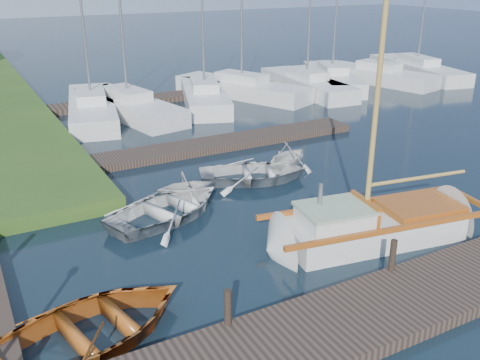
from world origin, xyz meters
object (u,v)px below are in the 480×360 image
marina_boat_2 (204,95)px  marina_boat_3 (242,87)px  tender_a (168,205)px  tender_b (186,183)px  mooring_post_2 (393,255)px  mooring_post_1 (228,307)px  marina_boat_5 (332,77)px  tender_c (254,170)px  tender_d (288,154)px  marina_boat_1 (128,104)px  marina_boat_4 (307,83)px  sailboat (376,227)px  marina_boat_0 (92,107)px  marina_boat_6 (378,74)px  dinghy (89,325)px  marina_boat_7 (417,68)px

marina_boat_2 → marina_boat_3: 3.01m
tender_a → tender_b: size_ratio=2.07×
mooring_post_2 → tender_b: (-2.39, 7.11, -0.19)m
mooring_post_2 → tender_a: mooring_post_2 is taller
mooring_post_1 → marina_boat_5: bearing=47.8°
mooring_post_1 → marina_boat_3: 22.59m
tender_c → tender_d: 1.86m
marina_boat_1 → marina_boat_4: 11.53m
sailboat → marina_boat_0: 17.65m
mooring_post_2 → sailboat: 2.23m
mooring_post_1 → tender_b: mooring_post_1 is taller
marina_boat_5 → marina_boat_6: size_ratio=0.95×
tender_c → marina_boat_6: bearing=-34.0°
sailboat → dinghy: 8.30m
tender_c → marina_boat_5: 17.97m
marina_boat_3 → tender_a: bearing=119.8°
marina_boat_3 → marina_boat_7: (14.26, -0.13, -0.01)m
marina_boat_0 → mooring_post_1: bearing=-173.6°
dinghy → marina_boat_5: (20.49, 18.62, 0.11)m
tender_c → marina_boat_0: marina_boat_0 is taller
mooring_post_1 → marina_boat_3: bearing=60.6°
dinghy → sailboat: bearing=-97.9°
marina_boat_5 → marina_boat_7: bearing=-67.3°
tender_a → marina_boat_3: (10.10, 13.76, 0.16)m
tender_c → marina_boat_7: bearing=-38.6°
mooring_post_1 → marina_boat_0: size_ratio=0.08×
tender_b → marina_boat_1: (1.64, 11.56, 0.04)m
mooring_post_1 → dinghy: mooring_post_1 is taller
marina_boat_7 → dinghy: bearing=135.1°
tender_c → marina_boat_1: (-1.11, 11.30, 0.15)m
dinghy → marina_boat_1: bearing=-32.9°
dinghy → marina_boat_6: bearing=-66.1°
mooring_post_1 → marina_boat_4: 24.30m
dinghy → tender_a: size_ratio=1.08×
sailboat → marina_boat_0: size_ratio=0.99×
tender_d → marina_boat_6: bearing=-76.3°
marina_boat_0 → marina_boat_2: bearing=-80.9°
tender_a → marina_boat_7: marina_boat_7 is taller
marina_boat_2 → tender_b: bearing=172.0°
marina_boat_0 → marina_boat_4: 13.30m
tender_d → marina_boat_5: (11.25, 11.89, -0.04)m
mooring_post_2 → marina_boat_0: 19.29m
tender_a → marina_boat_6: 24.01m
dinghy → tender_d: size_ratio=1.92×
marina_boat_2 → marina_boat_0: bearing=106.5°
dinghy → tender_a: bearing=-49.7°
marina_boat_4 → marina_boat_6: 5.89m
marina_boat_0 → marina_boat_1: size_ratio=1.05×
dinghy → marina_boat_5: size_ratio=0.43×
mooring_post_1 → tender_a: 6.02m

